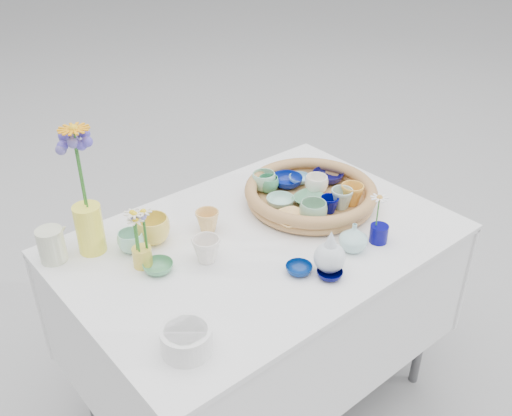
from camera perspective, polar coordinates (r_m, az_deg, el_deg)
ground at (r=2.39m, az=0.32°, el=-18.31°), size 80.00×80.00×0.00m
display_table at (r=2.39m, az=0.32°, el=-18.31°), size 1.26×0.86×0.77m
wicker_tray at (r=2.05m, az=5.47°, el=1.36°), size 0.47×0.47×0.08m
tray_ceramic_0 at (r=2.13m, az=3.11°, el=2.69°), size 0.15×0.15×0.04m
tray_ceramic_1 at (r=2.18m, az=7.19°, el=3.11°), size 0.14×0.14×0.04m
tray_ceramic_2 at (r=2.03m, az=9.56°, el=1.34°), size 0.10×0.10×0.08m
tray_ceramic_3 at (r=2.03m, az=5.37°, el=0.77°), size 0.13×0.13×0.03m
tray_ceramic_4 at (r=1.91m, az=5.74°, el=-0.40°), size 0.11×0.11×0.07m
tray_ceramic_5 at (r=2.01m, az=2.46°, el=0.66°), size 0.11×0.11×0.03m
tray_ceramic_6 at (r=2.09m, az=0.79°, el=2.67°), size 0.11×0.11×0.07m
tray_ceramic_7 at (r=2.09m, az=6.06°, el=2.35°), size 0.10×0.10×0.07m
tray_ceramic_8 at (r=2.16m, az=4.39°, el=2.89°), size 0.10×0.10×0.03m
tray_ceramic_9 at (r=1.98m, az=7.35°, el=0.34°), size 0.08×0.08×0.06m
tray_ceramic_10 at (r=1.91m, az=3.49°, el=-1.14°), size 0.13×0.13×0.03m
tray_ceramic_11 at (r=2.01m, az=8.56°, el=0.93°), size 0.10×0.10×0.07m
tray_ceramic_12 at (r=2.09m, az=1.25°, el=2.37°), size 0.10×0.10×0.06m
loose_ceramic_0 at (r=1.86m, az=-10.31°, el=-2.16°), size 0.14×0.14×0.09m
loose_ceramic_1 at (r=1.90m, az=-4.88°, el=-1.31°), size 0.08×0.08×0.07m
loose_ceramic_2 at (r=1.75m, az=-9.75°, el=-5.85°), size 0.11×0.11×0.03m
loose_ceramic_3 at (r=1.76m, az=-4.98°, el=-4.18°), size 0.10×0.10×0.08m
loose_ceramic_4 at (r=1.72m, az=4.31°, el=-6.11°), size 0.11×0.11×0.03m
loose_ceramic_5 at (r=1.84m, az=-12.39°, el=-3.30°), size 0.09×0.09×0.07m
loose_ceramic_6 at (r=1.71m, az=7.38°, el=-6.58°), size 0.10×0.10×0.02m
fluted_bowl at (r=1.47m, az=-6.97°, el=-12.96°), size 0.16×0.16×0.07m
bud_vase_paleblue at (r=1.70m, az=7.42°, el=-4.24°), size 0.12×0.12×0.15m
bud_vase_seafoam at (r=1.82m, az=9.73°, el=-2.89°), size 0.10×0.10×0.10m
bud_vase_cobalt at (r=1.88m, az=12.18°, el=-2.52°), size 0.06×0.06×0.06m
single_daisy at (r=1.84m, az=12.08°, el=-0.36°), size 0.08×0.08×0.12m
tall_vase_yellow at (r=1.85m, az=-16.29°, el=-2.01°), size 0.09×0.09×0.16m
gerbera at (r=1.74m, az=-17.11°, el=3.71°), size 0.13×0.13×0.28m
hydrangea at (r=1.77m, az=-17.18°, el=3.13°), size 0.08×0.08×0.28m
white_pitcher at (r=1.85m, az=-19.77°, el=-3.52°), size 0.13×0.10×0.11m
daisy_cup at (r=1.77m, az=-11.29°, el=-4.81°), size 0.07×0.07×0.06m
daisy_posy at (r=1.71m, az=-11.54°, el=-1.81°), size 0.10×0.10×0.15m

